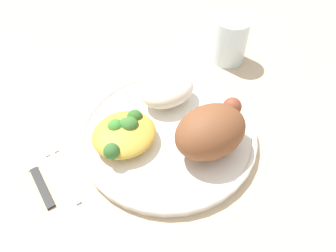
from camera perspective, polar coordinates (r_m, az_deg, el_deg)
ground_plane at (r=0.54m, az=0.00°, el=-2.02°), size 2.00×2.00×0.00m
plate at (r=0.53m, az=0.00°, el=-1.34°), size 0.30×0.30×0.02m
roasted_chicken at (r=0.48m, az=7.84°, el=-0.85°), size 0.12×0.09×0.08m
rice_pile at (r=0.56m, az=-0.12°, el=6.53°), size 0.10×0.08×0.05m
mac_cheese_with_broccoli at (r=0.51m, az=-7.98°, el=-1.21°), size 0.10×0.10×0.04m
fork at (r=0.53m, az=-19.26°, el=-6.66°), size 0.02×0.14×0.01m
knife at (r=0.54m, az=-23.21°, el=-7.18°), size 0.02×0.19×0.01m
water_glass at (r=0.68m, az=11.27°, el=14.93°), size 0.07×0.07×0.09m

